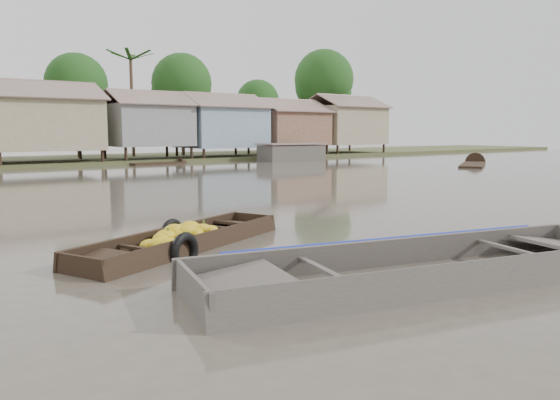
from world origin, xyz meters
TOP-DOWN VIEW (x-y plane):
  - ground at (0.00, 0.00)m, footprint 120.00×120.00m
  - riverbank at (3.03, 31.86)m, footprint 120.00×12.47m
  - banana_boat at (-1.46, 1.81)m, footprint 5.07×3.14m
  - viewer_boat at (0.59, -2.37)m, footprint 7.67×3.62m
  - distant_boats at (10.82, 23.85)m, footprint 47.93×16.02m

SIDE VIEW (x-z plane):
  - ground at x=0.00m, z-range 0.00..0.00m
  - viewer_boat at x=0.59m, z-range -0.24..0.36m
  - banana_boat at x=-1.46m, z-range -0.23..0.48m
  - distant_boats at x=10.82m, z-range -0.42..0.96m
  - riverbank at x=3.03m, z-range -2.04..8.18m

